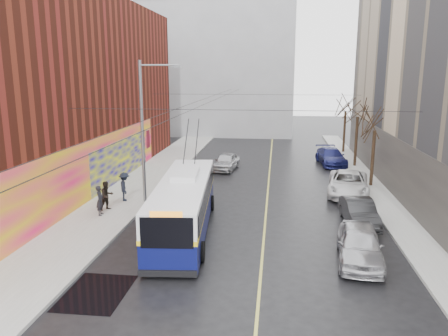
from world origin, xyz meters
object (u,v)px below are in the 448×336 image
object	(u,v)px
streetlight_pole	(145,129)
parked_car_a	(360,244)
tree_far	(346,104)
trolleybus	(184,204)
pedestrian_a	(100,200)
pedestrian_c	(125,187)
pedestrian_b	(107,196)
following_car	(226,161)
parked_car_c	(348,183)
tree_mid	(358,108)
tree_near	(376,120)
parked_car_d	(331,157)
parked_car_b	(359,212)

from	to	relation	value
streetlight_pole	parked_car_a	size ratio (longest dim) A/B	1.90
tree_far	trolleybus	bearing A→B (deg)	-115.39
pedestrian_a	pedestrian_c	xyz separation A→B (m)	(0.42, 2.98, 0.06)
streetlight_pole	pedestrian_a	xyz separation A→B (m)	(-1.91, -2.98, -3.82)
tree_far	pedestrian_b	distance (m)	28.13
tree_far	following_car	size ratio (longest dim) A/B	1.54
parked_car_c	pedestrian_c	bearing A→B (deg)	-157.33
tree_mid	tree_far	world-z (taller)	tree_mid
tree_far	pedestrian_b	world-z (taller)	tree_far
tree_near	pedestrian_a	bearing A→B (deg)	-152.22
trolleybus	parked_car_d	bearing A→B (deg)	57.17
parked_car_d	pedestrian_b	world-z (taller)	pedestrian_b
tree_mid	following_car	xyz separation A→B (m)	(-11.26, -2.44, -4.53)
pedestrian_c	pedestrian_a	bearing A→B (deg)	149.69
following_car	tree_near	bearing A→B (deg)	-13.54
tree_near	pedestrian_c	xyz separation A→B (m)	(-16.63, -6.00, -3.90)
tree_mid	parked_car_a	size ratio (longest dim) A/B	1.41
tree_near	tree_mid	world-z (taller)	tree_mid
streetlight_pole	parked_car_d	size ratio (longest dim) A/B	1.73
parked_car_a	pedestrian_c	size ratio (longest dim) A/B	2.54
parked_car_c	pedestrian_a	distance (m)	16.46
parked_car_a	pedestrian_c	xyz separation A→B (m)	(-13.43, 7.43, 0.27)
tree_near	tree_mid	distance (m)	7.01
trolleybus	parked_car_a	size ratio (longest dim) A/B	2.44
parked_car_b	parked_car_c	xyz separation A→B (m)	(0.34, 6.10, 0.09)
streetlight_pole	trolleybus	world-z (taller)	streetlight_pole
tree_far	parked_car_b	size ratio (longest dim) A/B	1.52
tree_far	pedestrian_c	distance (m)	26.33
parked_car_d	pedestrian_a	size ratio (longest dim) A/B	2.98
tree_near	tree_far	size ratio (longest dim) A/B	0.97
streetlight_pole	pedestrian_a	world-z (taller)	streetlight_pole
tree_far	following_car	bearing A→B (deg)	-140.03
following_car	streetlight_pole	bearing A→B (deg)	-101.65
streetlight_pole	parked_car_a	world-z (taller)	streetlight_pole
parked_car_d	pedestrian_c	bearing A→B (deg)	-143.40
trolleybus	parked_car_a	world-z (taller)	trolleybus
trolleybus	parked_car_a	distance (m)	8.97
pedestrian_b	pedestrian_a	bearing A→B (deg)	-145.65
parked_car_d	following_car	world-z (taller)	parked_car_d
parked_car_b	parked_car_c	distance (m)	6.11
tree_near	pedestrian_a	size ratio (longest dim) A/B	3.66
tree_mid	following_car	size ratio (longest dim) A/B	1.56
tree_near	tree_mid	bearing A→B (deg)	90.00
tree_mid	trolleybus	distance (m)	21.55
tree_mid	pedestrian_a	size ratio (longest dim) A/B	3.82
following_car	pedestrian_b	distance (m)	13.84
parked_car_c	pedestrian_b	world-z (taller)	pedestrian_b
trolleybus	tree_far	bearing A→B (deg)	59.55
streetlight_pole	tree_mid	bearing A→B (deg)	40.65
tree_near	parked_car_b	bearing A→B (deg)	-105.56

